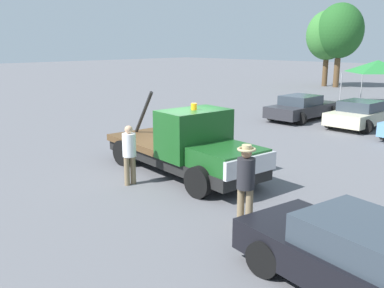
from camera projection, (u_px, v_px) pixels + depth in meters
ground_plane at (181, 173)px, 13.89m from camera, size 160.00×160.00×0.00m
tow_truck at (188, 147)px, 13.39m from camera, size 6.37×2.80×2.51m
foreground_car at (381, 269)px, 6.74m from camera, size 5.44×2.79×1.34m
person_near_truck at (246, 179)px, 9.66m from camera, size 0.43×0.43×1.92m
person_at_hood at (129, 151)px, 12.54m from camera, size 0.40×0.40×1.79m
parked_car_charcoal at (302, 108)px, 23.46m from camera, size 2.56×4.77×1.34m
parked_car_cream at (362, 114)px, 21.31m from camera, size 2.63×4.47×1.34m
canopy_tent_green at (378, 66)px, 28.91m from camera, size 3.46×3.46×2.98m
tree_left at (328, 35)px, 40.57m from camera, size 4.00×4.00×7.15m
tree_center at (340, 31)px, 39.53m from camera, size 4.32×4.32×7.71m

